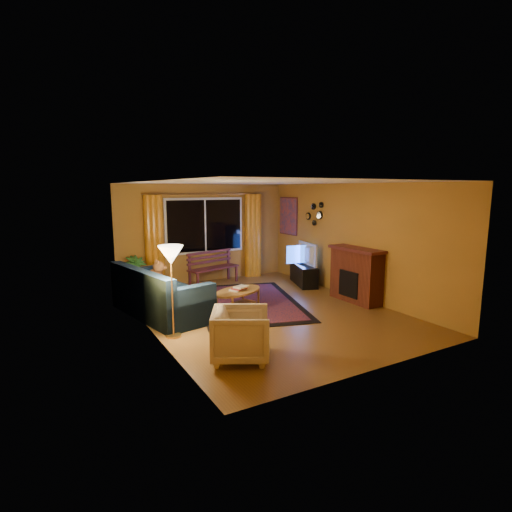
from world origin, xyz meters
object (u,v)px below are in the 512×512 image
bench (214,276)px  armchair (241,332)px  tv_console (304,274)px  sofa (160,291)px  floor_lamp (172,292)px  coffee_table (238,300)px

bench → armchair: 4.59m
bench → tv_console: bearing=-44.7°
bench → tv_console: tv_console is taller
bench → sofa: 2.60m
sofa → floor_lamp: bearing=-108.9°
armchair → tv_console: 4.71m
tv_console → armchair: bearing=-117.1°
floor_lamp → tv_console: size_ratio=1.25×
floor_lamp → tv_console: bearing=25.4°
coffee_table → tv_console: bearing=25.4°
armchair → coffee_table: bearing=3.1°
floor_lamp → coffee_table: floor_lamp is taller
floor_lamp → tv_console: 4.46m
armchair → bench: bearing=10.2°
sofa → coffee_table: bearing=-31.5°
bench → armchair: (-1.47, -4.35, 0.20)m
sofa → floor_lamp: size_ratio=1.53×
coffee_table → armchair: bearing=-115.8°
bench → sofa: sofa is taller
bench → coffee_table: coffee_table is taller
floor_lamp → coffee_table: bearing=25.5°
sofa → armchair: (0.40, -2.56, -0.06)m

